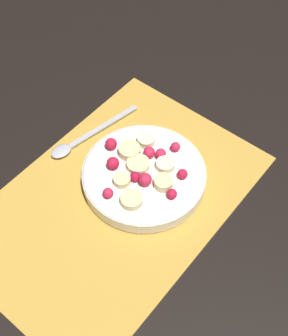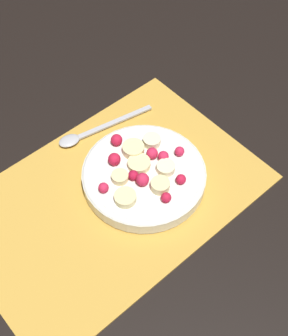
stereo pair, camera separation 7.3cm
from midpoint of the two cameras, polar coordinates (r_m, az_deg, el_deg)
name	(u,v)px [view 1 (the left image)]	position (r m, az deg, el deg)	size (l,w,h in m)	color
ground_plane	(116,201)	(0.74, -6.30, -4.20)	(3.00, 3.00, 0.00)	black
placemat	(115,200)	(0.74, -6.32, -4.08)	(0.47, 0.31, 0.01)	gold
fruit_bowl	(144,174)	(0.74, -2.83, -0.91)	(0.20, 0.20, 0.05)	silver
spoon	(79,141)	(0.81, -10.53, 3.11)	(0.18, 0.05, 0.01)	#B2B2B7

